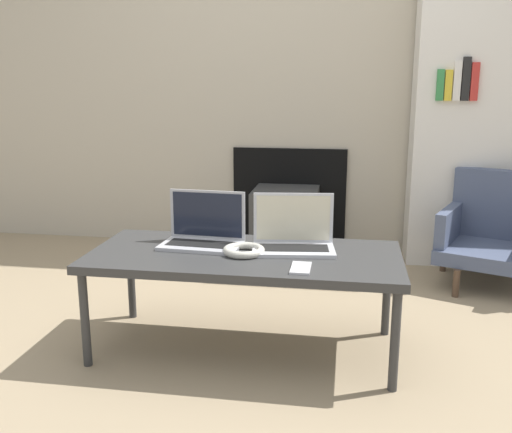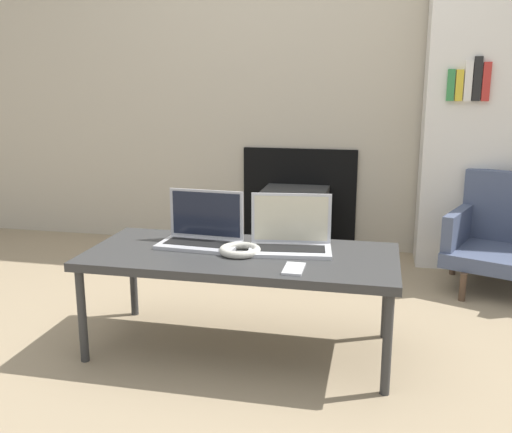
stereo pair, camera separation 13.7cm
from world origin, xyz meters
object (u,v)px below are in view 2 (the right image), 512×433
at_px(tv, 294,223).
at_px(phone, 294,269).
at_px(armchair, 506,233).
at_px(headphones, 240,250).
at_px(laptop_right, 290,237).
at_px(laptop_left, 202,232).

bearing_deg(tv, phone, -81.59).
bearing_deg(phone, armchair, 51.33).
height_order(headphones, phone, headphones).
distance_m(headphones, armchair, 1.69).
bearing_deg(laptop_right, headphones, -158.53).
relative_size(laptop_left, phone, 2.53).
distance_m(laptop_left, laptop_right, 0.40).
xyz_separation_m(laptop_left, headphones, (0.20, -0.11, -0.04)).
xyz_separation_m(laptop_left, phone, (0.45, -0.27, -0.05)).
xyz_separation_m(headphones, tv, (0.02, 1.43, -0.23)).
relative_size(headphones, phone, 1.24).
bearing_deg(tv, laptop_left, -99.35).
relative_size(laptop_right, tv, 0.82).
bearing_deg(headphones, tv, 89.29).
height_order(laptop_left, tv, laptop_left).
relative_size(phone, tv, 0.31).
relative_size(laptop_right, armchair, 0.53).
bearing_deg(laptop_right, armchair, 36.14).
relative_size(headphones, armchair, 0.25).
xyz_separation_m(laptop_left, laptop_right, (0.40, -0.00, 0.00)).
bearing_deg(phone, tv, 98.41).
distance_m(headphones, tv, 1.44).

